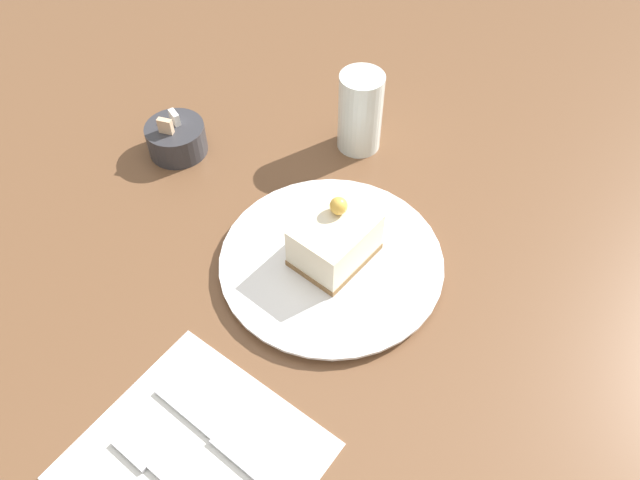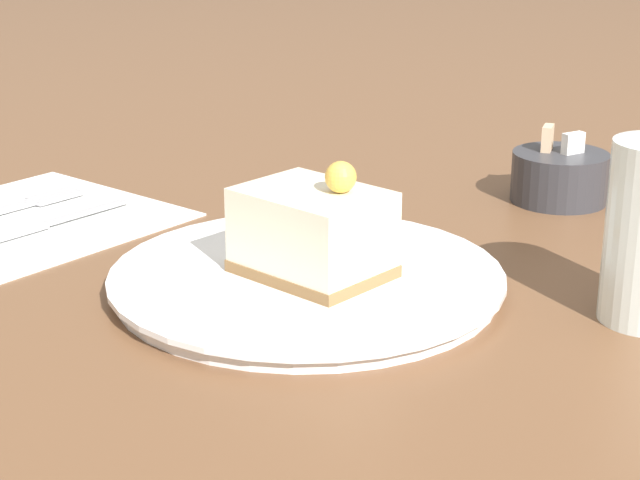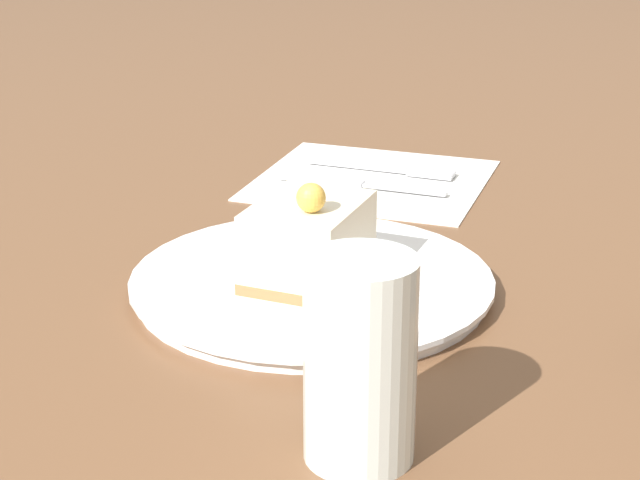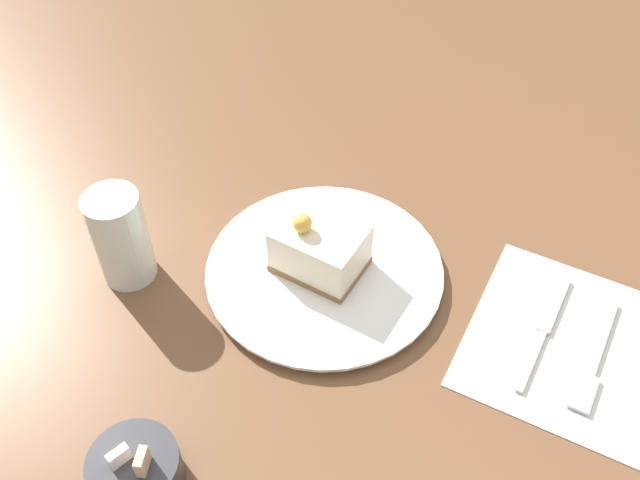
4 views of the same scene
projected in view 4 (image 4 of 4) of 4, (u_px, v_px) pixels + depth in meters
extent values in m
plane|color=brown|center=(289.00, 275.00, 0.82)|extent=(4.00, 4.00, 0.00)
cylinder|color=white|center=(324.00, 272.00, 0.82)|extent=(0.26, 0.26, 0.01)
cylinder|color=white|center=(324.00, 269.00, 0.81)|extent=(0.27, 0.27, 0.00)
cube|color=olive|center=(320.00, 264.00, 0.81)|extent=(0.10, 0.08, 0.01)
cube|color=#EFE5C6|center=(320.00, 246.00, 0.79)|extent=(0.10, 0.08, 0.05)
sphere|color=#EFB747|center=(302.00, 223.00, 0.76)|extent=(0.02, 0.02, 0.02)
cube|color=white|center=(569.00, 344.00, 0.76)|extent=(0.22, 0.23, 0.00)
cube|color=#B2B2B7|center=(602.00, 337.00, 0.76)|extent=(0.02, 0.11, 0.00)
cube|color=#B2B2B7|center=(584.00, 393.00, 0.71)|extent=(0.03, 0.05, 0.00)
cube|color=#B2B2B7|center=(554.00, 304.00, 0.79)|extent=(0.02, 0.09, 0.00)
cube|color=#B2B2B7|center=(531.00, 362.00, 0.74)|extent=(0.02, 0.09, 0.00)
cylinder|color=#333338|center=(136.00, 472.00, 0.64)|extent=(0.08, 0.08, 0.04)
cube|color=#D8B28C|center=(139.00, 460.00, 0.61)|extent=(0.01, 0.02, 0.02)
cube|color=white|center=(119.00, 457.00, 0.62)|extent=(0.02, 0.02, 0.02)
cylinder|color=silver|center=(121.00, 237.00, 0.78)|extent=(0.06, 0.06, 0.12)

